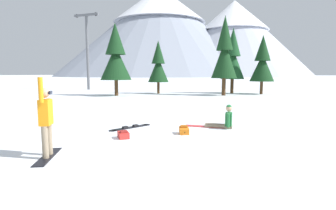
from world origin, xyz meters
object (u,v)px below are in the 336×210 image
object	(u,v)px
backpack_red	(123,135)
pine_tree_leaning	(116,56)
snowboarder_foreground	(46,120)
pine_tree_short	(262,62)
loose_snowboard_near_right	(130,127)
backpack_orange	(184,130)
pine_tree_tall	(225,52)
pine_tree_broad	(158,65)
ski_lift_tower	(87,46)
snowboarder_midground	(224,120)
pine_tree_twin	(233,58)

from	to	relation	value
backpack_red	pine_tree_leaning	size ratio (longest dim) A/B	0.08
snowboarder_foreground	pine_tree_short	size ratio (longest dim) A/B	0.34
loose_snowboard_near_right	pine_tree_leaning	xyz separation A→B (m)	(-8.59, 13.17, 3.72)
backpack_orange	pine_tree_tall	world-z (taller)	pine_tree_tall
backpack_orange	pine_tree_broad	distance (m)	19.40
snowboarder_foreground	pine_tree_tall	distance (m)	21.23
ski_lift_tower	backpack_orange	bearing A→B (deg)	-46.80
snowboarder_midground	pine_tree_leaning	size ratio (longest dim) A/B	0.27
pine_tree_tall	pine_tree_twin	distance (m)	3.46
pine_tree_leaning	pine_tree_tall	size ratio (longest dim) A/B	0.90
snowboarder_midground	pine_tree_broad	world-z (taller)	pine_tree_broad
snowboarder_foreground	pine_tree_short	bearing A→B (deg)	78.99
loose_snowboard_near_right	ski_lift_tower	size ratio (longest dim) A/B	0.18
backpack_orange	pine_tree_tall	size ratio (longest dim) A/B	0.07
snowboarder_midground	loose_snowboard_near_right	xyz separation A→B (m)	(-3.40, -1.24, -0.29)
loose_snowboard_near_right	pine_tree_twin	xyz separation A→B (m)	(1.42, 20.42, 3.77)
snowboarder_foreground	ski_lift_tower	distance (m)	30.39
pine_tree_tall	pine_tree_short	xyz separation A→B (m)	(3.41, 2.99, -0.86)
pine_tree_short	backpack_orange	bearing A→B (deg)	-96.18
pine_tree_leaning	snowboarder_midground	bearing A→B (deg)	-44.85
snowboarder_foreground	pine_tree_tall	size ratio (longest dim) A/B	0.26
loose_snowboard_near_right	backpack_orange	bearing A→B (deg)	-6.79
loose_snowboard_near_right	backpack_red	bearing A→B (deg)	-69.38
backpack_orange	pine_tree_short	world-z (taller)	pine_tree_short
loose_snowboard_near_right	pine_tree_broad	world-z (taller)	pine_tree_broad
backpack_red	pine_tree_twin	size ratio (longest dim) A/B	0.08
backpack_red	pine_tree_short	world-z (taller)	pine_tree_short
ski_lift_tower	pine_tree_twin	bearing A→B (deg)	-0.70
snowboarder_foreground	backpack_orange	size ratio (longest dim) A/B	3.63
snowboarder_midground	backpack_red	bearing A→B (deg)	-134.93
loose_snowboard_near_right	pine_tree_short	world-z (taller)	pine_tree_short
backpack_red	pine_tree_leaning	distance (m)	17.74
snowboarder_midground	pine_tree_short	distance (m)	19.01
pine_tree_short	ski_lift_tower	distance (m)	21.99
loose_snowboard_near_right	pine_tree_leaning	size ratio (longest dim) A/B	0.27
snowboarder_foreground	backpack_red	size ratio (longest dim) A/B	3.67
pine_tree_leaning	pine_tree_short	bearing A→B (deg)	27.61
loose_snowboard_near_right	backpack_orange	xyz separation A→B (m)	(2.25, -0.27, 0.11)
backpack_orange	backpack_red	xyz separation A→B (m)	(-1.66, -1.30, -0.01)
pine_tree_short	loose_snowboard_near_right	bearing A→B (deg)	-102.55
pine_tree_twin	snowboarder_midground	bearing A→B (deg)	-84.13
snowboarder_midground	backpack_orange	size ratio (longest dim) A/B	3.30
backpack_orange	pine_tree_broad	bearing A→B (deg)	115.00
snowboarder_foreground	loose_snowboard_near_right	xyz separation A→B (m)	(0.21, 3.95, -0.92)
loose_snowboard_near_right	pine_tree_leaning	bearing A→B (deg)	123.11
pine_tree_tall	backpack_orange	bearing A→B (deg)	-85.99
snowboarder_midground	pine_tree_broad	bearing A→B (deg)	120.23
pine_tree_broad	pine_tree_leaning	size ratio (longest dim) A/B	0.81
backpack_orange	backpack_red	world-z (taller)	backpack_orange
pine_tree_tall	backpack_red	bearing A→B (deg)	-91.39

